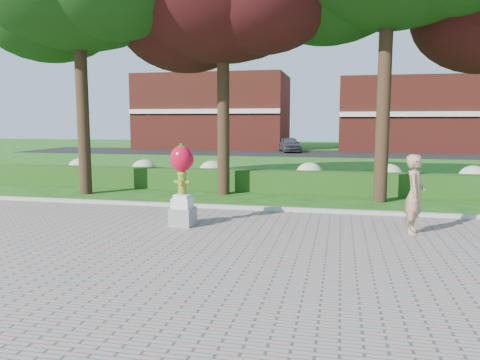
% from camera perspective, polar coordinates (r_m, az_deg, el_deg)
% --- Properties ---
extents(ground, '(100.00, 100.00, 0.00)m').
position_cam_1_polar(ground, '(11.08, 0.48, -6.79)').
color(ground, '#1B4B12').
rests_on(ground, ground).
extents(walkway, '(40.00, 14.00, 0.04)m').
position_cam_1_polar(walkway, '(7.38, -6.01, -14.02)').
color(walkway, gray).
rests_on(walkway, ground).
extents(curb, '(40.00, 0.18, 0.15)m').
position_cam_1_polar(curb, '(13.94, 2.98, -3.55)').
color(curb, '#ADADA5').
rests_on(curb, ground).
extents(lawn_hedge, '(24.00, 0.70, 0.80)m').
position_cam_1_polar(lawn_hedge, '(17.81, 5.04, -0.15)').
color(lawn_hedge, '#1A4A15').
rests_on(lawn_hedge, ground).
extents(hydrangea_row, '(20.10, 1.10, 0.99)m').
position_cam_1_polar(hydrangea_row, '(18.71, 7.16, 0.65)').
color(hydrangea_row, '#B6C093').
rests_on(hydrangea_row, ground).
extents(street, '(50.00, 8.00, 0.02)m').
position_cam_1_polar(street, '(38.68, 8.91, 3.22)').
color(street, black).
rests_on(street, ground).
extents(building_left, '(14.00, 8.00, 7.00)m').
position_cam_1_polar(building_left, '(46.16, -3.18, 8.28)').
color(building_left, maroon).
rests_on(building_left, ground).
extents(building_right, '(12.00, 8.00, 6.40)m').
position_cam_1_polar(building_right, '(44.91, 19.78, 7.51)').
color(building_right, maroon).
rests_on(building_right, ground).
extents(hydrant_sculpture, '(0.61, 0.60, 2.09)m').
position_cam_1_polar(hydrant_sculpture, '(11.83, -7.07, -0.29)').
color(hydrant_sculpture, gray).
rests_on(hydrant_sculpture, walkway).
extents(woman, '(0.61, 0.78, 1.87)m').
position_cam_1_polar(woman, '(11.69, 20.54, -1.64)').
color(woman, tan).
rests_on(woman, walkway).
extents(parked_car, '(2.59, 4.13, 1.31)m').
position_cam_1_polar(parked_car, '(40.09, 6.05, 4.36)').
color(parked_car, '#3F4247').
rests_on(parked_car, street).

